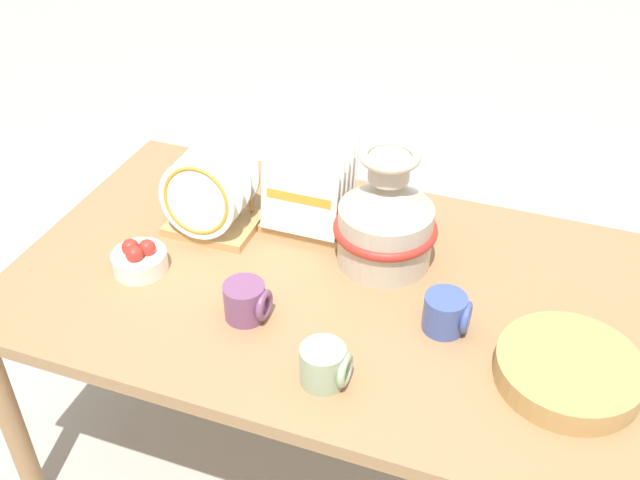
{
  "coord_description": "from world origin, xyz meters",
  "views": [
    {
      "loc": [
        0.46,
        -1.27,
        1.75
      ],
      "look_at": [
        0.0,
        0.0,
        0.75
      ],
      "focal_mm": 42.0,
      "sensor_mm": 36.0,
      "label": 1
    }
  ],
  "objects_px": {
    "ceramic_vase": "(386,218)",
    "mug_sage_glaze": "(325,365)",
    "dish_rack_square_plates": "(310,197)",
    "mug_plum_glaze": "(247,301)",
    "dish_rack_round_plates": "(210,201)",
    "fruit_bowl": "(139,259)",
    "mug_cobalt_glaze": "(447,313)",
    "wicker_charger_stack": "(569,370)"
  },
  "relations": [
    {
      "from": "mug_sage_glaze",
      "to": "fruit_bowl",
      "type": "bearing_deg",
      "value": 160.82
    },
    {
      "from": "ceramic_vase",
      "to": "wicker_charger_stack",
      "type": "xyz_separation_m",
      "value": [
        0.45,
        -0.25,
        -0.1
      ]
    },
    {
      "from": "dish_rack_round_plates",
      "to": "fruit_bowl",
      "type": "height_order",
      "value": "dish_rack_round_plates"
    },
    {
      "from": "wicker_charger_stack",
      "to": "mug_sage_glaze",
      "type": "height_order",
      "value": "mug_sage_glaze"
    },
    {
      "from": "dish_rack_square_plates",
      "to": "fruit_bowl",
      "type": "relative_size",
      "value": 1.69
    },
    {
      "from": "wicker_charger_stack",
      "to": "dish_rack_round_plates",
      "type": "bearing_deg",
      "value": 166.03
    },
    {
      "from": "dish_rack_round_plates",
      "to": "fruit_bowl",
      "type": "relative_size",
      "value": 1.74
    },
    {
      "from": "wicker_charger_stack",
      "to": "mug_cobalt_glaze",
      "type": "xyz_separation_m",
      "value": [
        -0.26,
        0.06,
        0.02
      ]
    },
    {
      "from": "ceramic_vase",
      "to": "mug_sage_glaze",
      "type": "xyz_separation_m",
      "value": [
        -0.0,
        -0.42,
        -0.08
      ]
    },
    {
      "from": "mug_cobalt_glaze",
      "to": "fruit_bowl",
      "type": "relative_size",
      "value": 0.77
    },
    {
      "from": "ceramic_vase",
      "to": "dish_rack_round_plates",
      "type": "bearing_deg",
      "value": -176.69
    },
    {
      "from": "dish_rack_square_plates",
      "to": "ceramic_vase",
      "type": "bearing_deg",
      "value": -20.58
    },
    {
      "from": "dish_rack_round_plates",
      "to": "mug_cobalt_glaze",
      "type": "xyz_separation_m",
      "value": [
        0.64,
        -0.16,
        -0.04
      ]
    },
    {
      "from": "mug_plum_glaze",
      "to": "fruit_bowl",
      "type": "height_order",
      "value": "mug_plum_glaze"
    },
    {
      "from": "ceramic_vase",
      "to": "mug_cobalt_glaze",
      "type": "distance_m",
      "value": 0.28
    },
    {
      "from": "ceramic_vase",
      "to": "fruit_bowl",
      "type": "relative_size",
      "value": 2.3
    },
    {
      "from": "ceramic_vase",
      "to": "mug_sage_glaze",
      "type": "bearing_deg",
      "value": -90.06
    },
    {
      "from": "dish_rack_square_plates",
      "to": "wicker_charger_stack",
      "type": "xyz_separation_m",
      "value": [
        0.67,
        -0.33,
        -0.05
      ]
    },
    {
      "from": "ceramic_vase",
      "to": "mug_plum_glaze",
      "type": "bearing_deg",
      "value": -127.22
    },
    {
      "from": "ceramic_vase",
      "to": "fruit_bowl",
      "type": "bearing_deg",
      "value": -156.42
    },
    {
      "from": "mug_sage_glaze",
      "to": "ceramic_vase",
      "type": "bearing_deg",
      "value": 89.94
    },
    {
      "from": "mug_sage_glaze",
      "to": "mug_cobalt_glaze",
      "type": "distance_m",
      "value": 0.3
    },
    {
      "from": "wicker_charger_stack",
      "to": "mug_plum_glaze",
      "type": "relative_size",
      "value": 2.9
    },
    {
      "from": "fruit_bowl",
      "to": "mug_plum_glaze",
      "type": "bearing_deg",
      "value": -11.68
    },
    {
      "from": "dish_rack_round_plates",
      "to": "mug_sage_glaze",
      "type": "distance_m",
      "value": 0.59
    },
    {
      "from": "dish_rack_square_plates",
      "to": "wicker_charger_stack",
      "type": "height_order",
      "value": "dish_rack_square_plates"
    },
    {
      "from": "dish_rack_round_plates",
      "to": "dish_rack_square_plates",
      "type": "relative_size",
      "value": 1.03
    },
    {
      "from": "ceramic_vase",
      "to": "mug_sage_glaze",
      "type": "relative_size",
      "value": 2.99
    },
    {
      "from": "ceramic_vase",
      "to": "dish_rack_square_plates",
      "type": "bearing_deg",
      "value": 159.42
    },
    {
      "from": "dish_rack_square_plates",
      "to": "mug_plum_glaze",
      "type": "bearing_deg",
      "value": -90.62
    },
    {
      "from": "ceramic_vase",
      "to": "mug_cobalt_glaze",
      "type": "bearing_deg",
      "value": -43.94
    },
    {
      "from": "ceramic_vase",
      "to": "dish_rack_square_plates",
      "type": "xyz_separation_m",
      "value": [
        -0.22,
        0.08,
        -0.04
      ]
    },
    {
      "from": "dish_rack_round_plates",
      "to": "wicker_charger_stack",
      "type": "bearing_deg",
      "value": -13.97
    },
    {
      "from": "dish_rack_round_plates",
      "to": "mug_sage_glaze",
      "type": "bearing_deg",
      "value": -41.3
    },
    {
      "from": "dish_rack_square_plates",
      "to": "mug_plum_glaze",
      "type": "height_order",
      "value": "dish_rack_square_plates"
    },
    {
      "from": "ceramic_vase",
      "to": "mug_sage_glaze",
      "type": "height_order",
      "value": "ceramic_vase"
    },
    {
      "from": "mug_plum_glaze",
      "to": "mug_cobalt_glaze",
      "type": "bearing_deg",
      "value": 14.94
    },
    {
      "from": "ceramic_vase",
      "to": "mug_plum_glaze",
      "type": "height_order",
      "value": "ceramic_vase"
    },
    {
      "from": "wicker_charger_stack",
      "to": "mug_sage_glaze",
      "type": "bearing_deg",
      "value": -159.65
    },
    {
      "from": "wicker_charger_stack",
      "to": "mug_cobalt_glaze",
      "type": "height_order",
      "value": "mug_cobalt_glaze"
    },
    {
      "from": "mug_plum_glaze",
      "to": "fruit_bowl",
      "type": "distance_m",
      "value": 0.31
    },
    {
      "from": "dish_rack_round_plates",
      "to": "mug_plum_glaze",
      "type": "xyz_separation_m",
      "value": [
        0.22,
        -0.27,
        -0.04
      ]
    }
  ]
}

